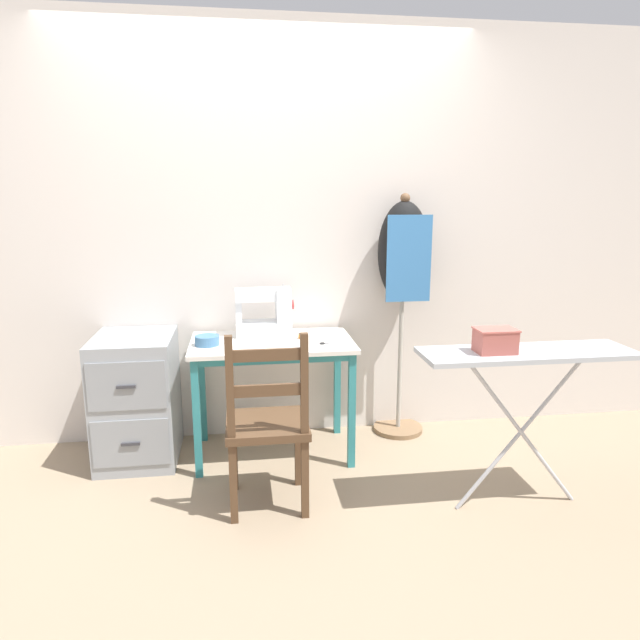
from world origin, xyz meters
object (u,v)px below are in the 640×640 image
object	(u,v)px
fabric_bowl	(207,340)
wooden_chair	(267,425)
scissors	(329,344)
filing_cabinet	(137,398)
dress_form	(403,264)
ironing_board	(527,361)
storage_box	(495,341)
thread_spool_near_machine	(301,336)
sewing_machine	(267,313)

from	to	relation	value
fabric_bowl	wooden_chair	xyz separation A→B (m)	(0.30, -0.54, -0.30)
wooden_chair	scissors	bearing A→B (deg)	51.14
filing_cabinet	dress_form	size ratio (longest dim) A/B	0.48
ironing_board	storage_box	bearing A→B (deg)	-177.20
thread_spool_near_machine	ironing_board	xyz separation A→B (m)	(1.00, -0.78, 0.04)
fabric_bowl	storage_box	xyz separation A→B (m)	(1.37, -0.72, 0.13)
scissors	thread_spool_near_machine	world-z (taller)	thread_spool_near_machine
ironing_board	thread_spool_near_machine	bearing A→B (deg)	142.17
sewing_machine	filing_cabinet	distance (m)	0.90
sewing_machine	scissors	size ratio (longest dim) A/B	2.30
ironing_board	wooden_chair	bearing A→B (deg)	172.46
wooden_chair	ironing_board	bearing A→B (deg)	-7.54
dress_form	storage_box	size ratio (longest dim) A/B	8.17
dress_form	scissors	bearing A→B (deg)	-147.03
scissors	filing_cabinet	bearing A→B (deg)	170.79
fabric_bowl	storage_box	size ratio (longest dim) A/B	0.73
scissors	ironing_board	size ratio (longest dim) A/B	0.15
scissors	wooden_chair	size ratio (longest dim) A/B	0.16
scissors	wooden_chair	distance (m)	0.66
ironing_board	storage_box	distance (m)	0.20
fabric_bowl	wooden_chair	size ratio (longest dim) A/B	0.15
fabric_bowl	thread_spool_near_machine	size ratio (longest dim) A/B	3.34
wooden_chair	dress_form	world-z (taller)	dress_form
sewing_machine	ironing_board	world-z (taller)	sewing_machine
ironing_board	sewing_machine	bearing A→B (deg)	142.69
sewing_machine	filing_cabinet	size ratio (longest dim) A/B	0.47
wooden_chair	ironing_board	xyz separation A→B (m)	(1.24, -0.16, 0.32)
sewing_machine	dress_form	size ratio (longest dim) A/B	0.23
filing_cabinet	storage_box	distance (m)	2.03
sewing_machine	thread_spool_near_machine	xyz separation A→B (m)	(0.19, -0.13, -0.12)
filing_cabinet	dress_form	distance (m)	1.79
sewing_machine	dress_form	bearing A→B (deg)	3.93
fabric_bowl	wooden_chair	world-z (taller)	wooden_chair
fabric_bowl	sewing_machine	bearing A→B (deg)	30.18
fabric_bowl	thread_spool_near_machine	xyz separation A→B (m)	(0.54, 0.07, -0.01)
scissors	storage_box	xyz separation A→B (m)	(0.69, -0.64, 0.16)
sewing_machine	fabric_bowl	xyz separation A→B (m)	(-0.35, -0.20, -0.10)
scissors	dress_form	world-z (taller)	dress_form
dress_form	ironing_board	distance (m)	1.08
scissors	filing_cabinet	size ratio (longest dim) A/B	0.20
wooden_chair	storage_box	bearing A→B (deg)	-9.17
fabric_bowl	ironing_board	world-z (taller)	ironing_board
scissors	wooden_chair	xyz separation A→B (m)	(-0.38, -0.47, -0.27)
filing_cabinet	ironing_board	size ratio (longest dim) A/B	0.72
sewing_machine	filing_cabinet	xyz separation A→B (m)	(-0.77, -0.10, -0.46)
ironing_board	scissors	bearing A→B (deg)	143.76
wooden_chair	thread_spool_near_machine	bearing A→B (deg)	69.03
wooden_chair	filing_cabinet	distance (m)	0.97
fabric_bowl	filing_cabinet	size ratio (longest dim) A/B	0.18
fabric_bowl	wooden_chair	bearing A→B (deg)	-60.74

